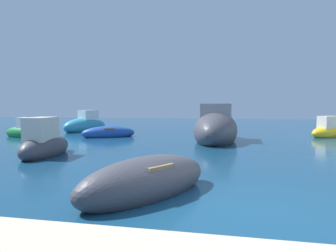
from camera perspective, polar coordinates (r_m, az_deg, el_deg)
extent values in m
plane|color=navy|center=(5.51, 15.95, -16.97)|extent=(80.00, 80.00, 0.00)
ellipsoid|color=#1E479E|center=(18.19, -12.06, -1.44)|extent=(3.41, 2.59, 0.92)
cube|color=brown|center=(18.16, -12.07, -0.45)|extent=(0.99, 1.05, 0.08)
ellipsoid|color=#3F3F47|center=(6.29, -4.34, -11.21)|extent=(3.00, 3.64, 1.12)
cube|color=brown|center=(6.21, -4.35, -7.86)|extent=(1.22, 1.14, 0.08)
ellipsoid|color=#3F3F47|center=(16.04, 9.78, -0.93)|extent=(2.76, 5.89, 2.14)
cube|color=gray|center=(16.44, 9.96, 2.96)|extent=(1.79, 2.53, 0.88)
ellipsoid|color=#3F3F47|center=(12.22, -23.82, -4.15)|extent=(1.42, 3.14, 1.08)
cube|color=beige|center=(11.92, -24.52, -0.57)|extent=(0.88, 1.41, 0.92)
ellipsoid|color=#197233|center=(20.10, -27.43, -1.32)|extent=(3.35, 1.76, 0.88)
cube|color=white|center=(19.85, -27.04, 0.48)|extent=(1.23, 0.90, 0.75)
ellipsoid|color=teal|center=(22.83, -16.57, -0.09)|extent=(2.96, 4.17, 1.40)
cube|color=white|center=(22.99, -16.01, 2.07)|extent=(1.39, 1.57, 0.86)
ellipsoid|color=gold|center=(20.62, 30.39, -1.22)|extent=(3.16, 2.48, 0.98)
cube|color=beige|center=(20.39, 30.03, 0.67)|extent=(1.41, 1.25, 0.78)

